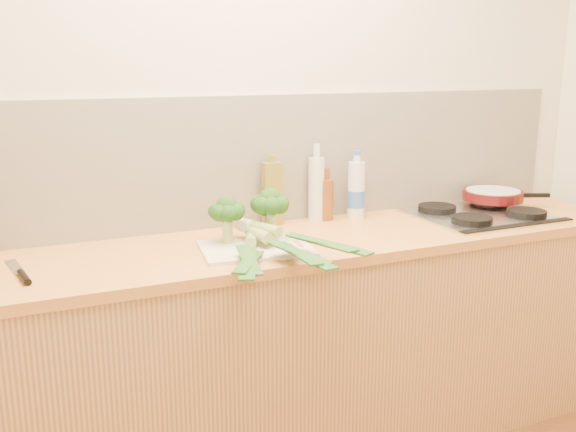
{
  "coord_description": "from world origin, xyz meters",
  "views": [
    {
      "loc": [
        -0.9,
        -1.0,
        1.57
      ],
      "look_at": [
        0.03,
        1.1,
        1.02
      ],
      "focal_mm": 40.0,
      "sensor_mm": 36.0,
      "label": 1
    }
  ],
  "objects_px": {
    "gas_hob": "(482,213)",
    "chefs_knife": "(22,275)",
    "chopping_board": "(256,249)",
    "skillet": "(493,195)"
  },
  "relations": [
    {
      "from": "gas_hob",
      "to": "chefs_knife",
      "type": "relative_size",
      "value": 1.86
    },
    {
      "from": "chopping_board",
      "to": "skillet",
      "type": "distance_m",
      "value": 1.29
    },
    {
      "from": "chopping_board",
      "to": "chefs_knife",
      "type": "xyz_separation_m",
      "value": [
        -0.8,
        0.02,
        0.0
      ]
    },
    {
      "from": "chopping_board",
      "to": "chefs_knife",
      "type": "bearing_deg",
      "value": -173.31
    },
    {
      "from": "gas_hob",
      "to": "skillet",
      "type": "xyz_separation_m",
      "value": [
        0.16,
        0.11,
        0.05
      ]
    },
    {
      "from": "gas_hob",
      "to": "skillet",
      "type": "bearing_deg",
      "value": 35.14
    },
    {
      "from": "chopping_board",
      "to": "gas_hob",
      "type": "bearing_deg",
      "value": 12.49
    },
    {
      "from": "chefs_knife",
      "to": "skillet",
      "type": "distance_m",
      "value": 2.08
    },
    {
      "from": "chefs_knife",
      "to": "skillet",
      "type": "height_order",
      "value": "skillet"
    },
    {
      "from": "chopping_board",
      "to": "chefs_knife",
      "type": "relative_size",
      "value": 1.27
    }
  ]
}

